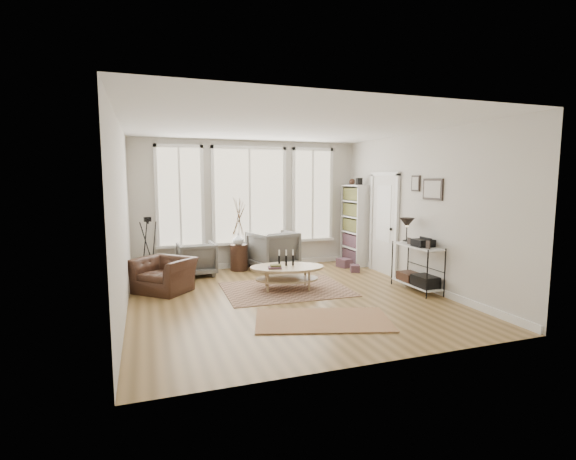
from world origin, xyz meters
name	(u,v)px	position (x,y,z in m)	size (l,w,h in m)	color
room	(289,215)	(0.02, 0.03, 1.43)	(5.50, 5.54, 2.90)	olive
bay_window	(250,198)	(0.00, 2.71, 1.61)	(4.14, 0.12, 2.24)	tan
door	(384,222)	(2.57, 1.15, 1.12)	(0.09, 1.06, 2.22)	silver
bookcase	(354,225)	(2.44, 2.23, 0.96)	(0.31, 0.85, 2.06)	white
low_shelf	(417,263)	(2.38, -0.30, 0.51)	(0.38, 1.08, 1.30)	white
wall_art	(428,188)	(2.58, -0.27, 1.88)	(0.04, 0.88, 0.44)	black
rug_main	(286,289)	(0.14, 0.53, 0.01)	(2.25, 1.69, 0.01)	brown
rug_runner	(323,320)	(0.09, -1.26, 0.01)	(1.92, 1.07, 0.01)	brown
coffee_table	(287,271)	(0.16, 0.55, 0.34)	(1.50, 1.12, 0.63)	tan
armchair_left	(197,259)	(-1.28, 2.24, 0.35)	(0.76, 0.78, 0.71)	slate
armchair_right	(273,250)	(0.43, 2.35, 0.43)	(0.93, 0.95, 0.87)	slate
side_table	(239,235)	(-0.32, 2.45, 0.79)	(0.39, 0.39, 1.63)	#3C2318
vase	(238,239)	(-0.35, 2.40, 0.71)	(0.25, 0.25, 0.26)	silver
accent_chair	(164,275)	(-1.99, 1.14, 0.31)	(0.94, 0.82, 0.61)	#3C2318
tripod_camera	(149,252)	(-2.24, 2.04, 0.59)	(0.45, 0.45, 1.29)	black
book_stack_near	(344,263)	(2.05, 1.97, 0.10)	(0.24, 0.31, 0.20)	brown
book_stack_far	(355,268)	(2.05, 1.44, 0.08)	(0.19, 0.24, 0.16)	brown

